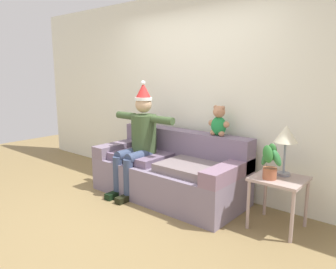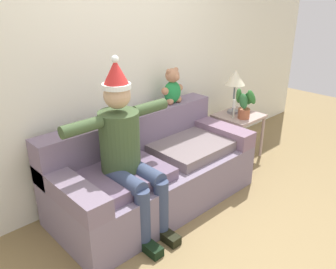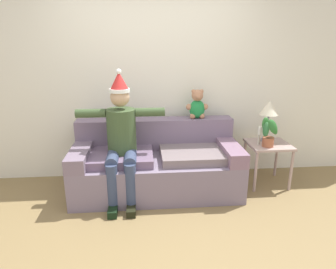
{
  "view_description": "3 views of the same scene",
  "coord_description": "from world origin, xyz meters",
  "px_view_note": "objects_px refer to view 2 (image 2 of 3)",
  "views": [
    {
      "loc": [
        2.63,
        -2.15,
        1.64
      ],
      "look_at": [
        0.06,
        0.9,
        0.86
      ],
      "focal_mm": 34.55,
      "sensor_mm": 36.0,
      "label": 1
    },
    {
      "loc": [
        -1.94,
        -1.26,
        1.99
      ],
      "look_at": [
        0.07,
        0.86,
        0.75
      ],
      "focal_mm": 36.94,
      "sensor_mm": 36.0,
      "label": 2
    },
    {
      "loc": [
        -0.16,
        -2.45,
        1.81
      ],
      "look_at": [
        0.13,
        0.88,
        0.77
      ],
      "focal_mm": 31.96,
      "sensor_mm": 36.0,
      "label": 3
    }
  ],
  "objects_px": {
    "teddy_bear": "(173,88)",
    "potted_plant": "(245,104)",
    "side_table": "(238,122)",
    "candle_tall": "(234,106)",
    "person_seated": "(127,148)",
    "couch": "(152,171)",
    "table_lamp": "(235,80)"
  },
  "relations": [
    {
      "from": "table_lamp",
      "to": "teddy_bear",
      "type": "bearing_deg",
      "value": 170.36
    },
    {
      "from": "candle_tall",
      "to": "person_seated",
      "type": "bearing_deg",
      "value": -174.16
    },
    {
      "from": "teddy_bear",
      "to": "table_lamp",
      "type": "bearing_deg",
      "value": -9.64
    },
    {
      "from": "candle_tall",
      "to": "teddy_bear",
      "type": "bearing_deg",
      "value": 160.21
    },
    {
      "from": "person_seated",
      "to": "teddy_bear",
      "type": "height_order",
      "value": "person_seated"
    },
    {
      "from": "person_seated",
      "to": "candle_tall",
      "type": "xyz_separation_m",
      "value": [
        1.72,
        0.18,
        -0.07
      ]
    },
    {
      "from": "couch",
      "to": "table_lamp",
      "type": "distance_m",
      "value": 1.6
    },
    {
      "from": "person_seated",
      "to": "side_table",
      "type": "relative_size",
      "value": 2.73
    },
    {
      "from": "couch",
      "to": "teddy_bear",
      "type": "relative_size",
      "value": 5.3
    },
    {
      "from": "potted_plant",
      "to": "candle_tall",
      "type": "relative_size",
      "value": 1.68
    },
    {
      "from": "potted_plant",
      "to": "table_lamp",
      "type": "bearing_deg",
      "value": 72.4
    },
    {
      "from": "table_lamp",
      "to": "candle_tall",
      "type": "xyz_separation_m",
      "value": [
        -0.15,
        -0.12,
        -0.27
      ]
    },
    {
      "from": "couch",
      "to": "potted_plant",
      "type": "distance_m",
      "value": 1.45
    },
    {
      "from": "person_seated",
      "to": "teddy_bear",
      "type": "bearing_deg",
      "value": 24.97
    },
    {
      "from": "couch",
      "to": "table_lamp",
      "type": "bearing_deg",
      "value": 5.01
    },
    {
      "from": "teddy_bear",
      "to": "table_lamp",
      "type": "relative_size",
      "value": 0.71
    },
    {
      "from": "couch",
      "to": "potted_plant",
      "type": "xyz_separation_m",
      "value": [
        1.39,
        -0.08,
        0.41
      ]
    },
    {
      "from": "couch",
      "to": "side_table",
      "type": "bearing_deg",
      "value": 1.16
    },
    {
      "from": "side_table",
      "to": "potted_plant",
      "type": "bearing_deg",
      "value": -119.43
    },
    {
      "from": "table_lamp",
      "to": "potted_plant",
      "type": "xyz_separation_m",
      "value": [
        -0.07,
        -0.21,
        -0.24
      ]
    },
    {
      "from": "person_seated",
      "to": "side_table",
      "type": "distance_m",
      "value": 1.9
    },
    {
      "from": "side_table",
      "to": "candle_tall",
      "type": "distance_m",
      "value": 0.28
    },
    {
      "from": "person_seated",
      "to": "potted_plant",
      "type": "relative_size",
      "value": 3.94
    },
    {
      "from": "teddy_bear",
      "to": "potted_plant",
      "type": "bearing_deg",
      "value": -23.43
    },
    {
      "from": "teddy_bear",
      "to": "candle_tall",
      "type": "height_order",
      "value": "teddy_bear"
    },
    {
      "from": "side_table",
      "to": "candle_tall",
      "type": "bearing_deg",
      "value": -172.16
    },
    {
      "from": "table_lamp",
      "to": "potted_plant",
      "type": "distance_m",
      "value": 0.32
    },
    {
      "from": "person_seated",
      "to": "potted_plant",
      "type": "distance_m",
      "value": 1.8
    },
    {
      "from": "side_table",
      "to": "candle_tall",
      "type": "xyz_separation_m",
      "value": [
        -0.15,
        -0.02,
        0.24
      ]
    },
    {
      "from": "table_lamp",
      "to": "person_seated",
      "type": "bearing_deg",
      "value": -171.05
    },
    {
      "from": "couch",
      "to": "teddy_bear",
      "type": "xyz_separation_m",
      "value": [
        0.55,
        0.28,
        0.69
      ]
    },
    {
      "from": "teddy_bear",
      "to": "candle_tall",
      "type": "xyz_separation_m",
      "value": [
        0.76,
        -0.27,
        -0.31
      ]
    }
  ]
}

